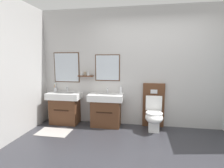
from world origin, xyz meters
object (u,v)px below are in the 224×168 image
at_px(toilet, 154,113).
at_px(toothbrush_cup, 55,89).
at_px(vanity_sink_left, 65,107).
at_px(vanity_sink_right, 106,109).
at_px(soap_dispenser, 121,90).

bearing_deg(toilet, toothbrush_cup, 176.16).
bearing_deg(vanity_sink_left, toothbrush_cup, 155.13).
distance_m(vanity_sink_right, toothbrush_cup, 1.39).
xyz_separation_m(vanity_sink_right, soap_dispenser, (0.32, 0.15, 0.43)).
height_order(toilet, soap_dispenser, toilet).
relative_size(vanity_sink_left, toilet, 0.78).
height_order(vanity_sink_left, toilet, toilet).
bearing_deg(vanity_sink_right, toilet, -0.87).
height_order(vanity_sink_left, soap_dispenser, soap_dispenser).
relative_size(vanity_sink_left, soap_dispenser, 4.28).
bearing_deg(soap_dispenser, toothbrush_cup, -179.64).
distance_m(vanity_sink_right, soap_dispenser, 0.56).
xyz_separation_m(vanity_sink_left, vanity_sink_right, (1.01, 0.00, 0.00)).
height_order(toilet, toothbrush_cup, toilet).
xyz_separation_m(vanity_sink_left, toothbrush_cup, (-0.31, 0.14, 0.41)).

